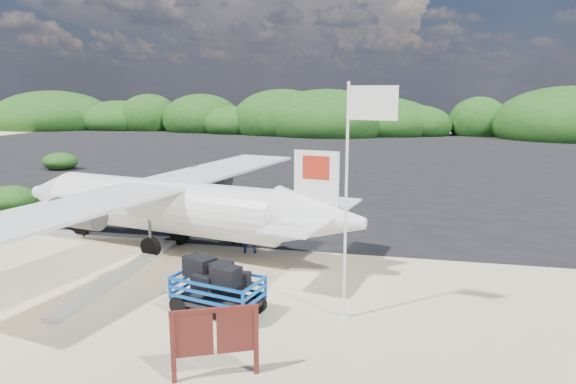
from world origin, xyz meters
name	(u,v)px	position (x,y,z in m)	size (l,w,h in m)	color
ground	(251,307)	(0.00, 0.00, 0.00)	(160.00, 160.00, 0.00)	beige
asphalt_apron	(353,159)	(0.00, 30.00, 0.00)	(90.00, 50.00, 0.04)	#B2B2B2
vegetation_band	(370,134)	(0.00, 55.00, 0.00)	(124.00, 8.00, 4.40)	#B2B2B2
baggage_cart	(218,314)	(-0.70, -0.57, 0.00)	(2.40, 1.37, 1.20)	#0C4DB8
flagpole	(343,318)	(2.45, -0.13, 0.00)	(1.16, 0.48, 5.80)	white
signboard	(216,377)	(0.27, -3.38, 0.00)	(1.83, 0.17, 1.51)	#571F19
crew_a	(249,226)	(-1.34, 4.42, 0.96)	(0.70, 0.46, 1.91)	#111A41
crew_b	(238,219)	(-2.04, 5.35, 0.97)	(0.94, 0.73, 1.94)	#111A41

